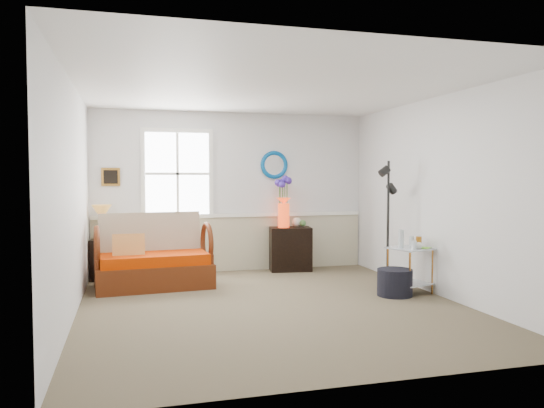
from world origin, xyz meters
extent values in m
cube|color=#75674D|center=(0.00, 0.00, 0.00)|extent=(4.50, 5.00, 0.01)
cube|color=white|center=(0.00, 0.00, 2.60)|extent=(4.50, 5.00, 0.01)
cube|color=silver|center=(0.00, 2.50, 1.30)|extent=(4.50, 0.01, 2.60)
cube|color=silver|center=(0.00, -2.50, 1.30)|extent=(4.50, 0.01, 2.60)
cube|color=silver|center=(-2.25, 0.00, 1.30)|extent=(0.01, 5.00, 2.60)
cube|color=silver|center=(2.25, 0.00, 1.30)|extent=(0.01, 5.00, 2.60)
cube|color=#B7B091|center=(0.00, 2.48, 0.45)|extent=(4.46, 0.02, 0.90)
cube|color=white|center=(0.00, 2.47, 0.92)|extent=(4.46, 0.04, 0.06)
cube|color=#AB742B|center=(-1.92, 2.48, 1.55)|extent=(0.28, 0.03, 0.28)
torus|color=#077CC7|center=(0.70, 2.48, 1.75)|extent=(0.47, 0.07, 0.47)
imported|color=#4B7A3D|center=(-1.92, 2.20, 0.75)|extent=(0.42, 0.45, 0.29)
cylinder|color=black|center=(1.68, 0.11, 0.17)|extent=(0.54, 0.54, 0.35)
camera|label=1|loc=(-1.66, -6.08, 1.56)|focal=35.00mm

